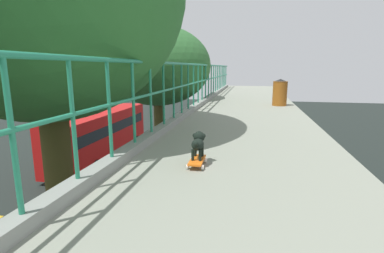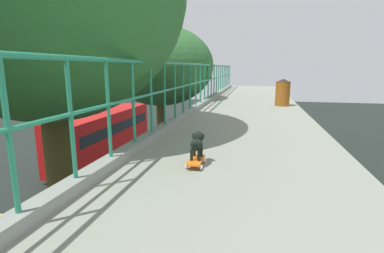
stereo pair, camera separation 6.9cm
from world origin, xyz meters
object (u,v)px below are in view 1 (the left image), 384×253
car_blue_fifth (88,211)px  litter_bin (280,92)px  city_bus (101,133)px  small_dog (198,142)px  toy_skateboard (197,161)px

car_blue_fifth → litter_bin: size_ratio=4.69×
city_bus → litter_bin: (11.49, -8.79, 3.85)m
city_bus → car_blue_fifth: bearing=-64.7°
small_dog → car_blue_fifth: bearing=131.9°
toy_skateboard → litter_bin: 6.66m
small_dog → litter_bin: size_ratio=0.43×
car_blue_fifth → city_bus: (-4.09, 8.67, 1.24)m
car_blue_fifth → toy_skateboard: size_ratio=9.27×
city_bus → small_dog: bearing=-56.8°
small_dog → litter_bin: litter_bin is taller
car_blue_fifth → toy_skateboard: bearing=-48.4°
small_dog → toy_skateboard: bearing=-89.5°
city_bus → toy_skateboard: (9.95, -15.26, 3.47)m
city_bus → toy_skateboard: toy_skateboard is taller
city_bus → small_dog: size_ratio=27.95×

